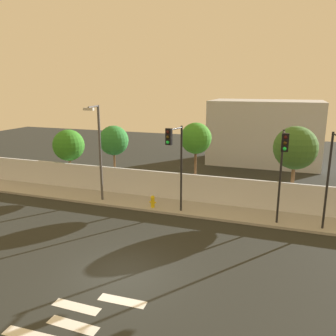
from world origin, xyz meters
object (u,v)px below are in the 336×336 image
object	(u,v)px
roadside_tree_midright	(196,139)
street_lamp_curbside	(99,146)
traffic_light_left	(175,152)
traffic_light_right	(335,162)
traffic_light_center	(283,159)
fire_hydrant	(153,201)
roadside_tree_midleft	(114,141)
roadside_tree_rightmost	(295,148)
roadside_tree_leftmost	(69,145)

from	to	relation	value
roadside_tree_midright	street_lamp_curbside	bearing A→B (deg)	-152.03
traffic_light_left	traffic_light_right	distance (m)	8.22
street_lamp_curbside	traffic_light_left	bearing A→B (deg)	-7.64
traffic_light_center	fire_hydrant	world-z (taller)	traffic_light_center
fire_hydrant	roadside_tree_midleft	size ratio (longest dim) A/B	0.16
traffic_light_left	fire_hydrant	size ratio (longest dim) A/B	6.72
fire_hydrant	roadside_tree_rightmost	distance (m)	9.26
traffic_light_right	fire_hydrant	world-z (taller)	traffic_light_right
traffic_light_center	roadside_tree_leftmost	xyz separation A→B (m)	(-15.59, 3.70, -0.82)
roadside_tree_leftmost	roadside_tree_rightmost	distance (m)	16.24
roadside_tree_leftmost	traffic_light_center	bearing A→B (deg)	-13.36
roadside_tree_leftmost	roadside_tree_midright	distance (m)	10.07
traffic_light_left	street_lamp_curbside	distance (m)	5.43
fire_hydrant	street_lamp_curbside	bearing A→B (deg)	179.27
traffic_light_right	fire_hydrant	size ratio (longest dim) A/B	6.73
traffic_light_center	fire_hydrant	xyz separation A→B (m)	(-7.47, 0.68, -3.36)
traffic_light_center	traffic_light_left	bearing A→B (deg)	179.94
fire_hydrant	roadside_tree_midleft	xyz separation A→B (m)	(-4.23, 3.02, 3.11)
traffic_light_left	street_lamp_curbside	xyz separation A→B (m)	(-5.38, 0.72, -0.08)
traffic_light_center	street_lamp_curbside	bearing A→B (deg)	176.27
roadside_tree_midleft	roadside_tree_midright	bearing A→B (deg)	-0.00
roadside_tree_leftmost	roadside_tree_midright	bearing A→B (deg)	-0.00
traffic_light_center	traffic_light_right	distance (m)	2.42
roadside_tree_midleft	roadside_tree_midright	distance (m)	6.14
traffic_light_center	roadside_tree_rightmost	distance (m)	3.76
fire_hydrant	roadside_tree_midleft	bearing A→B (deg)	144.46
traffic_light_left	roadside_tree_leftmost	bearing A→B (deg)	159.33
traffic_light_right	roadside_tree_midleft	bearing A→B (deg)	165.52
traffic_light_right	roadside_tree_leftmost	distance (m)	18.39
roadside_tree_leftmost	roadside_tree_midleft	distance (m)	3.93
traffic_light_center	traffic_light_right	xyz separation A→B (m)	(2.42, 0.05, -0.01)
traffic_light_center	fire_hydrant	size ratio (longest dim) A/B	6.74
traffic_light_right	roadside_tree_rightmost	xyz separation A→B (m)	(-1.79, 3.65, -0.03)
fire_hydrant	roadside_tree_rightmost	xyz separation A→B (m)	(8.10, 3.02, 3.32)
roadside_tree_leftmost	roadside_tree_midright	xyz separation A→B (m)	(10.01, -0.00, 1.04)
traffic_light_right	traffic_light_center	bearing A→B (deg)	-178.72
traffic_light_center	fire_hydrant	bearing A→B (deg)	174.79
traffic_light_center	roadside_tree_midright	xyz separation A→B (m)	(-5.57, 3.70, 0.22)
traffic_light_center	traffic_light_right	size ratio (longest dim) A/B	1.00
fire_hydrant	traffic_light_left	bearing A→B (deg)	-21.94
traffic_light_center	roadside_tree_rightmost	bearing A→B (deg)	80.25
traffic_light_right	roadside_tree_midright	xyz separation A→B (m)	(-8.00, 3.65, 0.23)
roadside_tree_rightmost	roadside_tree_leftmost	bearing A→B (deg)	180.00
traffic_light_left	street_lamp_curbside	bearing A→B (deg)	172.36
roadside_tree_leftmost	street_lamp_curbside	bearing A→B (deg)	-33.97
roadside_tree_rightmost	street_lamp_curbside	bearing A→B (deg)	-165.87
traffic_light_left	traffic_light_right	xyz separation A→B (m)	(8.22, 0.05, 0.00)
fire_hydrant	roadside_tree_leftmost	world-z (taller)	roadside_tree_leftmost
fire_hydrant	roadside_tree_leftmost	xyz separation A→B (m)	(-8.12, 3.02, 2.54)
traffic_light_right	roadside_tree_leftmost	xyz separation A→B (m)	(-18.01, 3.65, -0.81)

